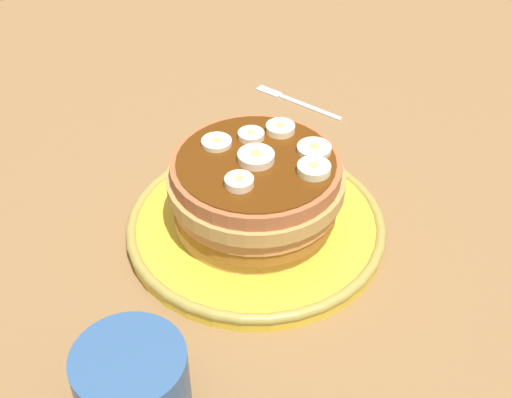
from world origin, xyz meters
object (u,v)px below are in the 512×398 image
at_px(banana_slice_3, 217,143).
at_px(coffee_mug, 135,392).
at_px(banana_slice_0, 260,159).
at_px(banana_slice_4, 239,182).
at_px(fork, 293,100).
at_px(banana_slice_6, 314,149).
at_px(banana_slice_5, 251,136).
at_px(banana_slice_2, 314,169).
at_px(plate, 256,226).
at_px(banana_slice_1, 280,129).
at_px(pancake_stack, 257,191).

distance_m(banana_slice_3, coffee_mug, 0.26).
distance_m(banana_slice_0, banana_slice_4, 0.04).
bearing_deg(fork, banana_slice_6, -26.12).
height_order(banana_slice_3, banana_slice_5, banana_slice_5).
bearing_deg(banana_slice_3, banana_slice_4, -7.76).
xyz_separation_m(banana_slice_3, fork, (-0.16, 0.18, -0.09)).
xyz_separation_m(banana_slice_2, fork, (-0.24, 0.12, -0.09)).
height_order(plate, banana_slice_3, banana_slice_3).
relative_size(banana_slice_0, banana_slice_1, 1.21).
distance_m(pancake_stack, coffee_mug, 0.24).
xyz_separation_m(banana_slice_5, coffee_mug, (0.19, -0.20, -0.06)).
distance_m(banana_slice_1, banana_slice_2, 0.07).
height_order(banana_slice_0, banana_slice_1, same).
distance_m(plate, banana_slice_4, 0.10).
bearing_deg(banana_slice_3, banana_slice_2, 36.52).
bearing_deg(banana_slice_1, plate, -54.36).
bearing_deg(pancake_stack, banana_slice_6, 76.94).
height_order(banana_slice_3, banana_slice_4, banana_slice_4).
bearing_deg(banana_slice_4, banana_slice_3, 172.24).
distance_m(banana_slice_2, banana_slice_3, 0.10).
height_order(pancake_stack, banana_slice_1, banana_slice_1).
bearing_deg(banana_slice_4, banana_slice_2, 78.01).
distance_m(pancake_stack, banana_slice_5, 0.06).
xyz_separation_m(plate, banana_slice_6, (0.01, 0.06, 0.09)).
bearing_deg(banana_slice_3, pancake_stack, 28.94).
relative_size(banana_slice_0, banana_slice_4, 1.31).
relative_size(pancake_stack, banana_slice_1, 6.02).
relative_size(pancake_stack, banana_slice_0, 4.98).
xyz_separation_m(banana_slice_1, banana_slice_2, (0.07, -0.01, 0.00)).
height_order(banana_slice_1, banana_slice_4, same).
height_order(plate, banana_slice_0, banana_slice_0).
distance_m(banana_slice_0, banana_slice_1, 0.05).
bearing_deg(banana_slice_5, banana_slice_1, 82.82).
relative_size(banana_slice_4, fork, 0.22).
relative_size(banana_slice_4, banana_slice_6, 0.81).
height_order(banana_slice_0, banana_slice_5, banana_slice_0).
xyz_separation_m(banana_slice_4, banana_slice_5, (-0.06, 0.04, -0.00)).
relative_size(banana_slice_2, fork, 0.26).
bearing_deg(coffee_mug, plate, 129.59).
distance_m(banana_slice_6, coffee_mug, 0.28).
distance_m(banana_slice_3, banana_slice_5, 0.04).
relative_size(plate, banana_slice_3, 8.85).
relative_size(banana_slice_3, banana_slice_5, 1.13).
relative_size(plate, banana_slice_1, 9.04).
bearing_deg(plate, banana_slice_1, 125.64).
height_order(banana_slice_4, banana_slice_5, banana_slice_4).
height_order(pancake_stack, coffee_mug, pancake_stack).
relative_size(banana_slice_2, coffee_mug, 0.27).
distance_m(banana_slice_2, banana_slice_5, 0.08).
height_order(pancake_stack, banana_slice_0, banana_slice_0).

